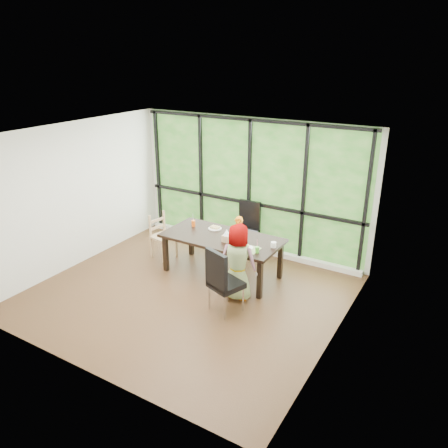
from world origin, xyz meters
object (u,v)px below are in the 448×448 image
at_px(plate_near, 247,248).
at_px(tissue_box, 227,238).
at_px(dining_table, 222,256).
at_px(child_toddler, 239,239).
at_px(plate_far, 215,228).
at_px(green_cup, 257,250).
at_px(chair_interior_leather, 226,280).
at_px(white_mug, 274,245).
at_px(chair_end_beech, 163,236).
at_px(orange_cup, 193,223).
at_px(child_older, 237,262).
at_px(chair_window_leather, 245,229).

bearing_deg(plate_near, tissue_box, 171.38).
height_order(dining_table, child_toddler, child_toddler).
xyz_separation_m(plate_far, green_cup, (1.15, -0.53, 0.04)).
height_order(child_toddler, green_cup, child_toddler).
distance_m(chair_interior_leather, green_cup, 0.80).
height_order(child_toddler, white_mug, child_toddler).
height_order(dining_table, white_mug, white_mug).
xyz_separation_m(child_toddler, tissue_box, (0.18, -0.76, 0.34)).
height_order(dining_table, plate_near, plate_near).
bearing_deg(white_mug, chair_end_beech, -179.16).
distance_m(child_toddler, plate_near, 1.07).
distance_m(chair_interior_leather, child_toddler, 1.77).
xyz_separation_m(plate_near, orange_cup, (-1.34, 0.36, 0.05)).
height_order(orange_cup, tissue_box, tissue_box).
bearing_deg(orange_cup, green_cup, -15.33).
bearing_deg(white_mug, plate_far, 171.30).
distance_m(plate_far, plate_near, 1.03).
bearing_deg(chair_interior_leather, plate_far, -32.36).
relative_size(chair_end_beech, child_older, 0.69).
relative_size(plate_near, white_mug, 2.27).
height_order(chair_end_beech, plate_near, chair_end_beech).
xyz_separation_m(dining_table, chair_interior_leather, (0.68, -1.01, 0.17)).
bearing_deg(dining_table, plate_far, 140.48).
distance_m(dining_table, green_cup, 0.98).
relative_size(chair_end_beech, orange_cup, 7.81).
relative_size(dining_table, child_toddler, 2.31).
bearing_deg(chair_window_leather, dining_table, -88.38).
xyz_separation_m(chair_end_beech, tissue_box, (1.54, -0.16, 0.36)).
xyz_separation_m(chair_interior_leather, white_mug, (0.30, 1.07, 0.26)).
bearing_deg(chair_end_beech, child_older, -96.07).
relative_size(chair_window_leather, white_mug, 11.31).
bearing_deg(tissue_box, plate_far, 141.12).
height_order(green_cup, tissue_box, tissue_box).
relative_size(chair_window_leather, orange_cup, 9.37).
bearing_deg(chair_end_beech, orange_cup, -67.24).
height_order(dining_table, chair_end_beech, chair_end_beech).
height_order(chair_interior_leather, tissue_box, chair_interior_leather).
xyz_separation_m(plate_far, tissue_box, (0.49, -0.39, 0.05)).
bearing_deg(child_toddler, chair_end_beech, -157.53).
bearing_deg(chair_window_leather, child_older, -67.66).
xyz_separation_m(chair_interior_leather, tissue_box, (-0.50, 0.88, 0.27)).
distance_m(chair_interior_leather, plate_near, 0.84).
relative_size(dining_table, white_mug, 22.50).
relative_size(chair_interior_leather, plate_far, 4.34).
distance_m(chair_end_beech, green_cup, 2.25).
bearing_deg(child_toddler, child_older, -63.23).
height_order(chair_end_beech, child_older, child_older).
xyz_separation_m(white_mug, tissue_box, (-0.81, -0.19, 0.01)).
xyz_separation_m(chair_window_leather, green_cup, (0.89, -1.26, 0.26)).
bearing_deg(child_older, chair_interior_leather, 87.60).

